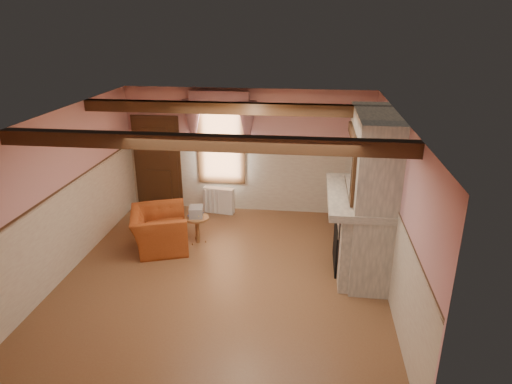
# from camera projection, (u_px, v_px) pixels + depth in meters

# --- Properties ---
(floor) EXTENTS (5.50, 6.00, 0.01)m
(floor) POSITION_uv_depth(u_px,v_px,m) (224.00, 275.00, 7.95)
(floor) COLOR brown
(floor) RESTS_ON ground
(ceiling) EXTENTS (5.50, 6.00, 0.01)m
(ceiling) POSITION_uv_depth(u_px,v_px,m) (220.00, 116.00, 6.95)
(ceiling) COLOR silver
(ceiling) RESTS_ON wall_back
(wall_back) EXTENTS (5.50, 0.02, 2.80)m
(wall_back) POSITION_uv_depth(u_px,v_px,m) (248.00, 151.00, 10.23)
(wall_back) COLOR #D29193
(wall_back) RESTS_ON floor
(wall_front) EXTENTS (5.50, 0.02, 2.80)m
(wall_front) POSITION_uv_depth(u_px,v_px,m) (166.00, 310.00, 4.67)
(wall_front) COLOR #D29193
(wall_front) RESTS_ON floor
(wall_left) EXTENTS (0.02, 6.00, 2.80)m
(wall_left) POSITION_uv_depth(u_px,v_px,m) (64.00, 194.00, 7.77)
(wall_left) COLOR #D29193
(wall_left) RESTS_ON floor
(wall_right) EXTENTS (0.02, 6.00, 2.80)m
(wall_right) POSITION_uv_depth(u_px,v_px,m) (395.00, 209.00, 7.14)
(wall_right) COLOR #D29193
(wall_right) RESTS_ON floor
(wainscot) EXTENTS (5.50, 6.00, 1.50)m
(wainscot) POSITION_uv_depth(u_px,v_px,m) (223.00, 237.00, 7.69)
(wainscot) COLOR beige
(wainscot) RESTS_ON floor
(chair_rail) EXTENTS (5.50, 6.00, 0.08)m
(chair_rail) POSITION_uv_depth(u_px,v_px,m) (222.00, 195.00, 7.42)
(chair_rail) COLOR black
(chair_rail) RESTS_ON wainscot
(firebox) EXTENTS (0.20, 0.95, 0.90)m
(firebox) POSITION_uv_depth(u_px,v_px,m) (340.00, 243.00, 8.12)
(firebox) COLOR black
(firebox) RESTS_ON floor
(armchair) EXTENTS (1.36, 1.45, 0.76)m
(armchair) POSITION_uv_depth(u_px,v_px,m) (159.00, 229.00, 8.80)
(armchair) COLOR #994219
(armchair) RESTS_ON floor
(side_table) EXTENTS (0.51, 0.51, 0.55)m
(side_table) POSITION_uv_depth(u_px,v_px,m) (197.00, 230.00, 9.04)
(side_table) COLOR brown
(side_table) RESTS_ON floor
(book_stack) EXTENTS (0.31, 0.36, 0.20)m
(book_stack) POSITION_uv_depth(u_px,v_px,m) (196.00, 212.00, 8.93)
(book_stack) COLOR #B7AD8C
(book_stack) RESTS_ON side_table
(radiator) EXTENTS (0.72, 0.27, 0.60)m
(radiator) POSITION_uv_depth(u_px,v_px,m) (219.00, 200.00, 10.42)
(radiator) COLOR silver
(radiator) RESTS_ON floor
(bowl) EXTENTS (0.37, 0.37, 0.09)m
(bowl) POSITION_uv_depth(u_px,v_px,m) (359.00, 188.00, 7.82)
(bowl) COLOR brown
(bowl) RESTS_ON mantel
(mantel_clock) EXTENTS (0.14, 0.24, 0.20)m
(mantel_clock) POSITION_uv_depth(u_px,v_px,m) (356.00, 172.00, 8.46)
(mantel_clock) COLOR black
(mantel_clock) RESTS_ON mantel
(oil_lamp) EXTENTS (0.11, 0.11, 0.28)m
(oil_lamp) POSITION_uv_depth(u_px,v_px,m) (357.00, 176.00, 8.15)
(oil_lamp) COLOR gold
(oil_lamp) RESTS_ON mantel
(candle_red) EXTENTS (0.06, 0.06, 0.16)m
(candle_red) POSITION_uv_depth(u_px,v_px,m) (363.00, 203.00, 7.12)
(candle_red) COLOR #9E1313
(candle_red) RESTS_ON mantel
(jar_yellow) EXTENTS (0.06, 0.06, 0.12)m
(jar_yellow) POSITION_uv_depth(u_px,v_px,m) (361.00, 197.00, 7.39)
(jar_yellow) COLOR gold
(jar_yellow) RESTS_ON mantel
(fireplace) EXTENTS (0.85, 2.00, 2.80)m
(fireplace) POSITION_uv_depth(u_px,v_px,m) (370.00, 195.00, 7.73)
(fireplace) COLOR gray
(fireplace) RESTS_ON floor
(mantel) EXTENTS (1.05, 2.05, 0.12)m
(mantel) POSITION_uv_depth(u_px,v_px,m) (359.00, 196.00, 7.77)
(mantel) COLOR gray
(mantel) RESTS_ON fireplace
(overmantel_mirror) EXTENTS (0.06, 1.44, 1.04)m
(overmantel_mirror) POSITION_uv_depth(u_px,v_px,m) (350.00, 162.00, 7.57)
(overmantel_mirror) COLOR silver
(overmantel_mirror) RESTS_ON fireplace
(door) EXTENTS (1.10, 0.10, 2.10)m
(door) POSITION_uv_depth(u_px,v_px,m) (158.00, 164.00, 10.54)
(door) COLOR black
(door) RESTS_ON floor
(window) EXTENTS (1.06, 0.08, 2.02)m
(window) POSITION_uv_depth(u_px,v_px,m) (221.00, 140.00, 10.19)
(window) COLOR white
(window) RESTS_ON wall_back
(window_drapes) EXTENTS (1.30, 0.14, 1.40)m
(window_drapes) POSITION_uv_depth(u_px,v_px,m) (219.00, 114.00, 9.89)
(window_drapes) COLOR gray
(window_drapes) RESTS_ON wall_back
(ceiling_beam_front) EXTENTS (5.50, 0.18, 0.20)m
(ceiling_beam_front) POSITION_uv_depth(u_px,v_px,m) (202.00, 143.00, 5.88)
(ceiling_beam_front) COLOR black
(ceiling_beam_front) RESTS_ON ceiling
(ceiling_beam_back) EXTENTS (5.50, 0.18, 0.20)m
(ceiling_beam_back) POSITION_uv_depth(u_px,v_px,m) (233.00, 108.00, 8.10)
(ceiling_beam_back) COLOR black
(ceiling_beam_back) RESTS_ON ceiling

